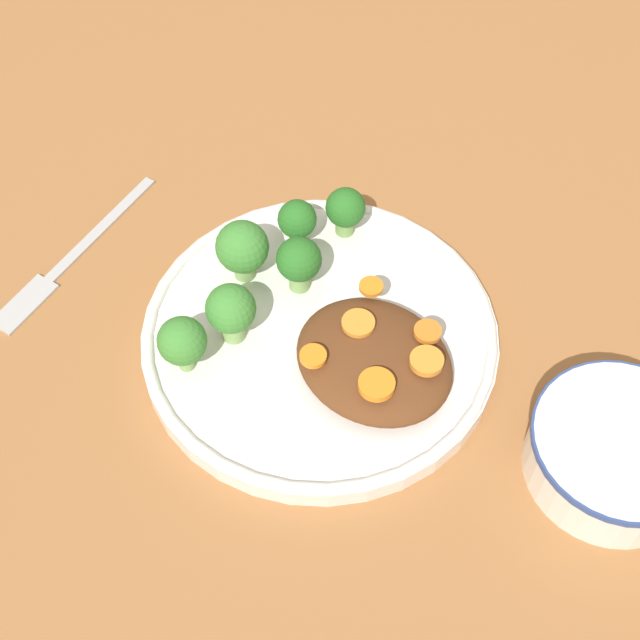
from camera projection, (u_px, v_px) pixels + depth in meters
The scene contains 17 objects.
ground_plane at pixel (320, 344), 0.74m from camera, with size 4.00×4.00×0.00m, color #9E6638.
plate at pixel (320, 335), 0.73m from camera, with size 0.29×0.29×0.02m.
dip_bowl at pixel (617, 451), 0.65m from camera, with size 0.13×0.13×0.05m.
stew_mound at pixel (375, 359), 0.69m from camera, with size 0.13×0.11×0.03m, color #5B3319.
broccoli_floret_0 at pixel (239, 251), 0.73m from camera, with size 0.04×0.04×0.06m.
broccoli_floret_1 at pixel (231, 311), 0.69m from camera, with size 0.04×0.04×0.06m.
broccoli_floret_2 at pixel (299, 262), 0.72m from camera, with size 0.04×0.04×0.05m.
broccoli_floret_3 at pixel (182, 342), 0.68m from camera, with size 0.04×0.04×0.05m.
broccoli_floret_4 at pixel (297, 221), 0.75m from camera, with size 0.03×0.03×0.05m.
broccoli_floret_5 at pixel (345, 209), 0.76m from camera, with size 0.03×0.03×0.05m.
carrot_slice_0 at pixel (377, 384), 0.65m from camera, with size 0.03×0.03×0.01m, color orange.
carrot_slice_1 at pixel (428, 332), 0.68m from camera, with size 0.02×0.02×0.00m, color orange.
carrot_slice_2 at pixel (358, 323), 0.69m from camera, with size 0.03×0.03×0.00m, color orange.
carrot_slice_3 at pixel (427, 361), 0.66m from camera, with size 0.03×0.03×0.01m, color orange.
carrot_slice_4 at pixel (371, 287), 0.71m from camera, with size 0.02×0.02×0.00m, color orange.
carrot_slice_5 at pixel (313, 356), 0.67m from camera, with size 0.02×0.02×0.00m, color orange.
fork at pixel (63, 264), 0.78m from camera, with size 0.06×0.20×0.01m.
Camera 1 is at (0.28, -0.30, 0.61)m, focal length 50.00 mm.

